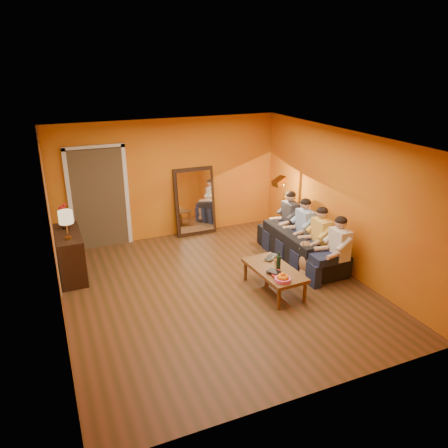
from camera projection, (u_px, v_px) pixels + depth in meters
name	position (u px, v px, depth m)	size (l,w,h in m)	color
room_shell	(208.00, 213.00, 7.41)	(5.00, 5.50, 2.60)	brown
white_accent	(48.00, 207.00, 7.68)	(0.02, 1.90, 2.58)	white
doorway_recess	(98.00, 197.00, 9.06)	(1.06, 0.30, 2.10)	#3F2D19
door_jamb_left	(70.00, 202.00, 8.75)	(0.08, 0.06, 2.20)	white
door_jamb_right	(127.00, 196.00, 9.17)	(0.08, 0.06, 2.20)	white
door_header	(94.00, 147.00, 8.58)	(1.22, 0.06, 0.08)	white
mirror_frame	(195.00, 201.00, 9.74)	(0.92, 0.06, 1.52)	black
mirror_glass	(195.00, 202.00, 9.71)	(0.78, 0.02, 1.36)	white
sideboard	(70.00, 255.00, 7.91)	(0.44, 1.18, 0.85)	black
table_lamp	(67.00, 225.00, 7.41)	(0.24, 0.24, 0.51)	beige
sofa	(301.00, 245.00, 8.60)	(0.84, 2.14, 0.63)	black
coffee_table	(274.00, 280.00, 7.48)	(0.62, 1.22, 0.42)	brown
floor_lamp	(283.00, 211.00, 9.28)	(0.30, 0.24, 1.44)	#B67E35
dog	(310.00, 260.00, 7.88)	(0.38, 0.59, 0.69)	#9B6546
person_far_left	(339.00, 249.00, 7.69)	(0.70, 0.44, 1.22)	beige
person_mid_left	(321.00, 238.00, 8.16)	(0.70, 0.44, 1.22)	#EABE4E
person_mid_right	(305.00, 228.00, 8.63)	(0.70, 0.44, 1.22)	#95B7E6
person_far_right	(290.00, 219.00, 9.10)	(0.70, 0.44, 1.22)	#35353A
fruit_bowl	(283.00, 277.00, 6.95)	(0.26, 0.26, 0.16)	#E5508E
wine_bottle	(279.00, 261.00, 7.32)	(0.07, 0.07, 0.31)	black
tumbler	(277.00, 262.00, 7.53)	(0.11, 0.11, 0.10)	#B27F3F
laptop	(273.00, 258.00, 7.76)	(0.35, 0.22, 0.03)	black
book_lower	(271.00, 275.00, 7.16)	(0.16, 0.22, 0.02)	black
book_mid	(271.00, 274.00, 7.16)	(0.18, 0.24, 0.02)	red
book_upper	(271.00, 273.00, 7.14)	(0.15, 0.21, 0.02)	black
vase	(65.00, 223.00, 7.94)	(0.19, 0.19, 0.20)	black
flowers	(63.00, 210.00, 7.85)	(0.17, 0.17, 0.48)	red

